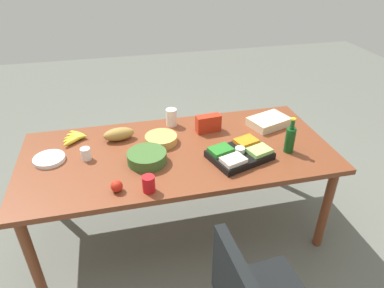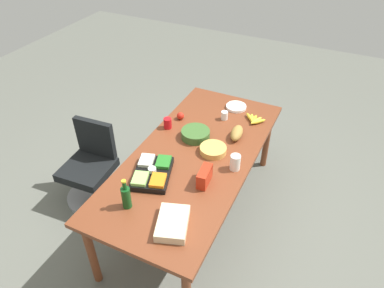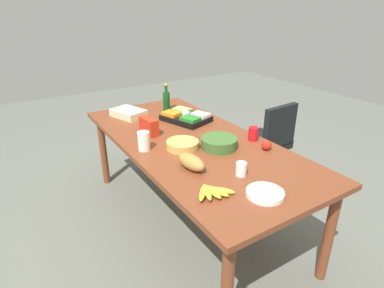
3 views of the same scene
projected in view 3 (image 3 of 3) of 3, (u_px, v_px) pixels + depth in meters
ground_plane at (191, 219)px, 2.90m from camera, size 10.00×10.00×0.00m
conference_table at (191, 148)px, 2.60m from camera, size 2.30×1.05×0.79m
office_chair at (264, 150)px, 3.47m from camera, size 0.56×0.56×0.88m
mayo_jar at (144, 141)px, 2.37m from camera, size 0.11×0.11×0.15m
salad_bowl at (219, 143)px, 2.42m from camera, size 0.34×0.34×0.08m
veggie_tray at (186, 117)px, 2.97m from camera, size 0.49×0.41×0.09m
paper_cup at (241, 169)px, 2.03m from camera, size 0.08×0.08×0.09m
wine_bottle at (166, 100)px, 3.24m from camera, size 0.09×0.09×0.27m
sheet_cake at (128, 113)px, 3.09m from camera, size 0.37×0.31×0.07m
chip_bag_red at (149, 126)px, 2.66m from camera, size 0.21×0.10×0.14m
red_solo_cup at (253, 134)px, 2.55m from camera, size 0.10×0.10×0.11m
bread_loaf at (191, 162)px, 2.10m from camera, size 0.25×0.14×0.10m
paper_plate_stack at (265, 194)px, 1.82m from camera, size 0.28×0.28×0.03m
banana_bunch at (212, 191)px, 1.82m from camera, size 0.19×0.24×0.04m
apple_red at (266, 145)px, 2.38m from camera, size 0.09×0.09×0.08m
chip_bowl at (182, 145)px, 2.41m from camera, size 0.26×0.26×0.06m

